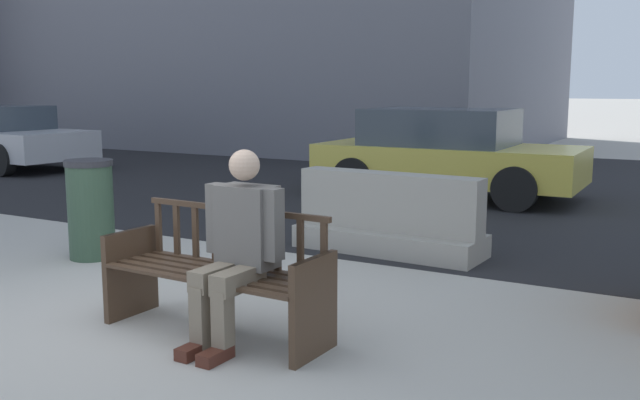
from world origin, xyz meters
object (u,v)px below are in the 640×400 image
Objects in this scene: street_bench at (217,279)px; car_taxi_near at (446,153)px; seated_person at (238,243)px; trash_bin at (91,209)px; jersey_barrier_centre at (389,220)px; car_sedan_far at (0,137)px.

street_bench is 0.42× the size of car_taxi_near.
seated_person is 1.31× the size of trash_bin.
jersey_barrier_centre is 0.48× the size of car_sedan_far.
trash_bin is (-2.49, 1.17, 0.11)m from street_bench.
car_taxi_near is at bearing 101.14° from jersey_barrier_centre.
jersey_barrier_centre is 4.03m from car_taxi_near.
street_bench is 2.75m from trash_bin.
seated_person is at bearing -29.70° from car_sedan_far.
seated_person is at bearing -24.32° from trash_bin.
car_sedan_far is (-10.32, 5.96, 0.27)m from street_bench.
car_sedan_far is at bearing 163.44° from jersey_barrier_centre.
street_bench is 0.84× the size of jersey_barrier_centre.
jersey_barrier_centre is at bearing -78.86° from car_taxi_near.
trash_bin is (-2.73, 1.23, -0.19)m from seated_person.
street_bench is 2.88m from jersey_barrier_centre.
trash_bin is (-2.52, -1.71, 0.16)m from jersey_barrier_centre.
car_taxi_near is 9.62m from car_sedan_far.
car_sedan_far is (-10.36, 3.08, 0.32)m from jersey_barrier_centre.
seated_person is 3.00m from trash_bin.
car_taxi_near is 4.03× the size of trash_bin.
seated_person is 0.65× the size of jersey_barrier_centre.
car_taxi_near is (-0.74, 6.81, 0.30)m from street_bench.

